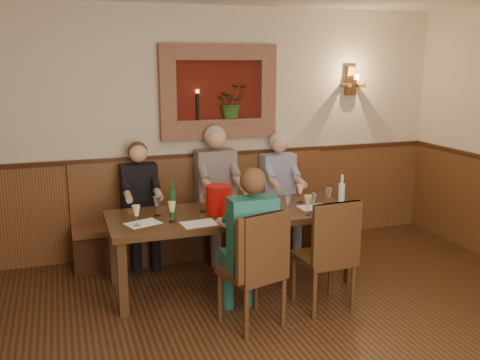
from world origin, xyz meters
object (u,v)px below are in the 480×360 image
object	(u,v)px
person_bench_mid	(218,202)
spittoon_bucket	(219,200)
person_chair_front	(249,258)
person_bench_left	(141,215)
water_bottle	(341,196)
bench	(207,225)
dining_table	(232,219)
chair_near_right	(324,276)
wine_bottle_green_a	(255,194)
person_bench_right	(280,201)
chair_near_left	(253,291)
wine_bottle_green_b	(173,202)

from	to	relation	value
person_bench_mid	spittoon_bucket	size ratio (longest dim) A/B	5.32
person_bench_mid	person_chair_front	bearing A→B (deg)	-97.32
person_bench_left	person_chair_front	bearing A→B (deg)	-67.78
water_bottle	person_chair_front	bearing A→B (deg)	-156.22
bench	person_bench_left	distance (m)	0.80
dining_table	water_bottle	bearing A→B (deg)	-14.39
bench	person_bench_mid	size ratio (longest dim) A/B	2.01
chair_near_right	wine_bottle_green_a	size ratio (longest dim) A/B	2.64
person_bench_right	spittoon_bucket	size ratio (longest dim) A/B	4.90
dining_table	spittoon_bucket	distance (m)	0.26
chair_near_left	person_bench_right	bearing A→B (deg)	43.86
bench	wine_bottle_green_b	bearing A→B (deg)	-122.20
wine_bottle_green_b	person_bench_right	bearing A→B (deg)	29.40
chair_near_right	wine_bottle_green_a	bearing A→B (deg)	114.77
person_bench_mid	person_bench_right	size ratio (longest dim) A/B	1.09
wine_bottle_green_a	chair_near_right	bearing A→B (deg)	-62.64
person_bench_right	water_bottle	distance (m)	1.17
person_bench_left	chair_near_left	bearing A→B (deg)	-68.63
chair_near_right	water_bottle	world-z (taller)	water_bottle
dining_table	wine_bottle_green_a	bearing A→B (deg)	-3.93
person_bench_left	wine_bottle_green_b	world-z (taller)	person_bench_left
spittoon_bucket	wine_bottle_green_a	xyz separation A→B (m)	(0.38, 0.02, 0.02)
chair_near_left	water_bottle	bearing A→B (deg)	10.92
person_bench_mid	spittoon_bucket	world-z (taller)	person_bench_mid
dining_table	person_bench_mid	bearing A→B (deg)	82.91
person_bench_mid	bench	bearing A→B (deg)	133.94
person_bench_left	wine_bottle_green_b	distance (m)	0.91
person_bench_left	person_bench_mid	world-z (taller)	person_bench_mid
bench	person_bench_mid	world-z (taller)	person_bench_mid
person_bench_right	spittoon_bucket	distance (m)	1.38
person_bench_left	wine_bottle_green_a	distance (m)	1.36
wine_bottle_green_a	wine_bottle_green_b	distance (m)	0.82
dining_table	water_bottle	xyz separation A→B (m)	(1.05, -0.27, 0.22)
person_bench_mid	chair_near_right	bearing A→B (deg)	-71.99
bench	person_bench_mid	xyz separation A→B (m)	(0.10, -0.11, 0.29)
person_bench_right	wine_bottle_green_a	bearing A→B (deg)	-126.70
chair_near_right	wine_bottle_green_b	bearing A→B (deg)	144.28
person_chair_front	wine_bottle_green_b	bearing A→B (deg)	120.95
bench	person_bench_right	xyz separation A→B (m)	(0.87, -0.10, 0.24)
spittoon_bucket	wine_bottle_green_b	world-z (taller)	wine_bottle_green_b
dining_table	bench	distance (m)	1.01
person_bench_left	person_bench_mid	size ratio (longest dim) A/B	0.90
person_bench_right	wine_bottle_green_b	distance (m)	1.70
dining_table	person_bench_right	world-z (taller)	person_bench_right
person_bench_mid	person_bench_left	bearing A→B (deg)	179.69
water_bottle	wine_bottle_green_b	bearing A→B (deg)	169.98
spittoon_bucket	person_chair_front	bearing A→B (deg)	-86.83
dining_table	bench	size ratio (longest dim) A/B	0.80
spittoon_bucket	person_bench_left	bearing A→B (deg)	125.35
person_chair_front	water_bottle	bearing A→B (deg)	23.78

